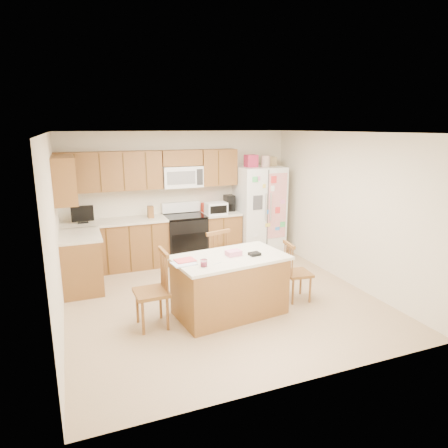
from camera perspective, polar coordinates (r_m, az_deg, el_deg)
name	(u,v)px	position (r m, az deg, el deg)	size (l,w,h in m)	color
ground	(220,298)	(6.26, -0.53, -10.57)	(4.50, 4.50, 0.00)	#947E5C
room_shell	(220,207)	(5.82, -0.56, 2.46)	(4.60, 4.60, 2.52)	beige
cabinetry	(134,221)	(7.39, -12.70, 0.39)	(3.36, 1.56, 2.15)	brown
stove	(185,237)	(7.84, -5.59, -1.90)	(0.76, 0.65, 1.13)	black
refrigerator	(259,210)	(8.23, 5.04, 2.06)	(0.90, 0.79, 2.04)	white
island	(230,285)	(5.64, 0.81, -8.67)	(1.66, 1.09, 0.93)	brown
windsor_chair_left	(153,291)	(5.35, -10.06, -9.47)	(0.44, 0.46, 1.03)	brown
windsor_chair_back	(213,263)	(6.32, -1.65, -5.53)	(0.55, 0.54, 1.05)	brown
windsor_chair_right	(296,273)	(6.17, 10.26, -6.88)	(0.41, 0.43, 0.91)	brown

